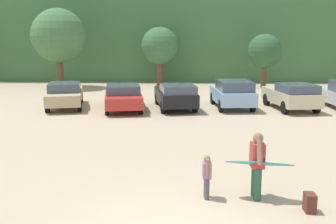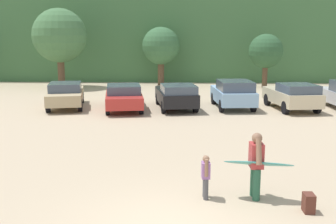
{
  "view_description": "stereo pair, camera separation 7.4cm",
  "coord_description": "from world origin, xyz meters",
  "px_view_note": "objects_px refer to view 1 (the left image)",
  "views": [
    {
      "loc": [
        0.29,
        -8.08,
        4.1
      ],
      "look_at": [
        -0.26,
        7.41,
        1.17
      ],
      "focal_mm": 43.51,
      "sensor_mm": 36.0,
      "label": 1
    },
    {
      "loc": [
        0.37,
        -8.08,
        4.1
      ],
      "look_at": [
        -0.26,
        7.41,
        1.17
      ],
      "focal_mm": 43.51,
      "sensor_mm": 36.0,
      "label": 2
    }
  ],
  "objects_px": {
    "parked_car_sky_blue": "(233,93)",
    "person_child": "(207,174)",
    "parked_car_red": "(123,96)",
    "backpack_dropped": "(310,203)",
    "surfboard_teal": "(260,163)",
    "person_adult": "(257,162)",
    "parked_car_tan": "(65,94)",
    "parked_car_black": "(176,95)",
    "parked_car_champagne": "(292,95)"
  },
  "relations": [
    {
      "from": "backpack_dropped",
      "to": "parked_car_sky_blue",
      "type": "bearing_deg",
      "value": 90.69
    },
    {
      "from": "parked_car_red",
      "to": "surfboard_teal",
      "type": "distance_m",
      "value": 13.49
    },
    {
      "from": "person_child",
      "to": "surfboard_teal",
      "type": "xyz_separation_m",
      "value": [
        1.31,
        -0.01,
        0.3
      ]
    },
    {
      "from": "parked_car_champagne",
      "to": "parked_car_sky_blue",
      "type": "bearing_deg",
      "value": 75.19
    },
    {
      "from": "parked_car_tan",
      "to": "backpack_dropped",
      "type": "relative_size",
      "value": 10.55
    },
    {
      "from": "person_child",
      "to": "parked_car_black",
      "type": "bearing_deg",
      "value": -88.44
    },
    {
      "from": "person_adult",
      "to": "person_child",
      "type": "relative_size",
      "value": 1.51
    },
    {
      "from": "backpack_dropped",
      "to": "parked_car_tan",
      "type": "bearing_deg",
      "value": 125.38
    },
    {
      "from": "parked_car_red",
      "to": "surfboard_teal",
      "type": "xyz_separation_m",
      "value": [
        5.24,
        -12.43,
        0.19
      ]
    },
    {
      "from": "parked_car_tan",
      "to": "backpack_dropped",
      "type": "xyz_separation_m",
      "value": [
        9.74,
        -13.71,
        -0.54
      ]
    },
    {
      "from": "parked_car_tan",
      "to": "parked_car_black",
      "type": "distance_m",
      "value": 6.35
    },
    {
      "from": "surfboard_teal",
      "to": "backpack_dropped",
      "type": "xyz_separation_m",
      "value": [
        1.07,
        -0.73,
        -0.72
      ]
    },
    {
      "from": "person_adult",
      "to": "backpack_dropped",
      "type": "distance_m",
      "value": 1.56
    },
    {
      "from": "parked_car_champagne",
      "to": "surfboard_teal",
      "type": "relative_size",
      "value": 2.45
    },
    {
      "from": "parked_car_sky_blue",
      "to": "person_child",
      "type": "bearing_deg",
      "value": 165.01
    },
    {
      "from": "parked_car_black",
      "to": "backpack_dropped",
      "type": "distance_m",
      "value": 13.93
    },
    {
      "from": "surfboard_teal",
      "to": "parked_car_tan",
      "type": "bearing_deg",
      "value": -47.09
    },
    {
      "from": "person_child",
      "to": "surfboard_teal",
      "type": "bearing_deg",
      "value": 176.73
    },
    {
      "from": "person_adult",
      "to": "backpack_dropped",
      "type": "height_order",
      "value": "person_adult"
    },
    {
      "from": "parked_car_champagne",
      "to": "surfboard_teal",
      "type": "xyz_separation_m",
      "value": [
        -4.14,
        -12.76,
        0.13
      ]
    },
    {
      "from": "parked_car_tan",
      "to": "parked_car_sky_blue",
      "type": "height_order",
      "value": "parked_car_sky_blue"
    },
    {
      "from": "parked_car_red",
      "to": "parked_car_sky_blue",
      "type": "distance_m",
      "value": 6.18
    },
    {
      "from": "parked_car_red",
      "to": "backpack_dropped",
      "type": "distance_m",
      "value": 14.6
    },
    {
      "from": "parked_car_black",
      "to": "backpack_dropped",
      "type": "bearing_deg",
      "value": -175.57
    },
    {
      "from": "parked_car_black",
      "to": "person_adult",
      "type": "relative_size",
      "value": 2.72
    },
    {
      "from": "parked_car_tan",
      "to": "person_child",
      "type": "height_order",
      "value": "parked_car_tan"
    },
    {
      "from": "parked_car_tan",
      "to": "parked_car_red",
      "type": "height_order",
      "value": "parked_car_tan"
    },
    {
      "from": "person_child",
      "to": "backpack_dropped",
      "type": "distance_m",
      "value": 2.53
    },
    {
      "from": "surfboard_teal",
      "to": "backpack_dropped",
      "type": "distance_m",
      "value": 1.48
    },
    {
      "from": "parked_car_black",
      "to": "backpack_dropped",
      "type": "height_order",
      "value": "parked_car_black"
    },
    {
      "from": "person_child",
      "to": "surfboard_teal",
      "type": "distance_m",
      "value": 1.35
    },
    {
      "from": "parked_car_red",
      "to": "parked_car_sky_blue",
      "type": "height_order",
      "value": "parked_car_sky_blue"
    },
    {
      "from": "parked_car_tan",
      "to": "person_child",
      "type": "bearing_deg",
      "value": -162.81
    },
    {
      "from": "person_adult",
      "to": "person_child",
      "type": "xyz_separation_m",
      "value": [
        -1.26,
        -0.07,
        -0.33
      ]
    },
    {
      "from": "parked_car_red",
      "to": "backpack_dropped",
      "type": "xyz_separation_m",
      "value": [
        6.31,
        -13.15,
        -0.52
      ]
    },
    {
      "from": "person_child",
      "to": "parked_car_red",
      "type": "bearing_deg",
      "value": -75.43
    },
    {
      "from": "surfboard_teal",
      "to": "parked_car_sky_blue",
      "type": "bearing_deg",
      "value": -84.75
    },
    {
      "from": "parked_car_champagne",
      "to": "parked_car_tan",
      "type": "bearing_deg",
      "value": 80.46
    },
    {
      "from": "parked_car_tan",
      "to": "person_adult",
      "type": "height_order",
      "value": "person_adult"
    },
    {
      "from": "parked_car_black",
      "to": "parked_car_champagne",
      "type": "bearing_deg",
      "value": -99.77
    },
    {
      "from": "parked_car_black",
      "to": "person_child",
      "type": "distance_m",
      "value": 12.81
    },
    {
      "from": "person_adult",
      "to": "backpack_dropped",
      "type": "relative_size",
      "value": 3.8
    },
    {
      "from": "parked_car_red",
      "to": "person_child",
      "type": "distance_m",
      "value": 13.03
    },
    {
      "from": "person_adult",
      "to": "backpack_dropped",
      "type": "xyz_separation_m",
      "value": [
        1.12,
        -0.8,
        -0.74
      ]
    },
    {
      "from": "parked_car_tan",
      "to": "parked_car_black",
      "type": "relative_size",
      "value": 1.02
    },
    {
      "from": "parked_car_black",
      "to": "parked_car_champagne",
      "type": "height_order",
      "value": "parked_car_champagne"
    },
    {
      "from": "parked_car_tan",
      "to": "parked_car_champagne",
      "type": "bearing_deg",
      "value": -103.34
    },
    {
      "from": "parked_car_tan",
      "to": "surfboard_teal",
      "type": "height_order",
      "value": "parked_car_tan"
    },
    {
      "from": "parked_car_tan",
      "to": "parked_car_sky_blue",
      "type": "xyz_separation_m",
      "value": [
        9.57,
        0.13,
        0.09
      ]
    },
    {
      "from": "parked_car_tan",
      "to": "person_adult",
      "type": "bearing_deg",
      "value": -158.62
    }
  ]
}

